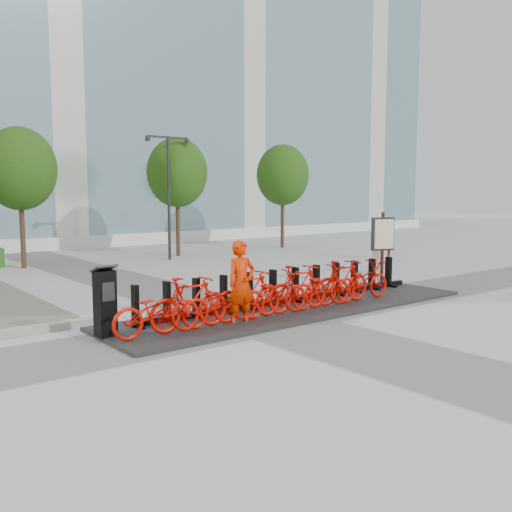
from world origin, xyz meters
TOP-DOWN VIEW (x-y plane):
  - ground at (0.00, 0.00)m, footprint 120.00×120.00m
  - glass_building at (14.00, 26.00)m, footprint 32.00×16.00m
  - tree_1 at (-1.50, 12.00)m, footprint 2.60×2.60m
  - tree_2 at (5.00, 12.00)m, footprint 2.60×2.60m
  - tree_3 at (11.00, 12.00)m, footprint 2.60×2.60m
  - streetlamp at (4.00, 11.00)m, footprint 2.00×0.20m
  - dock_pad at (1.30, 0.30)m, footprint 9.60×2.40m
  - dock_rail_posts at (1.36, 0.77)m, footprint 8.02×0.50m
  - bike_0 at (-2.60, -0.05)m, footprint 1.82×0.64m
  - bike_1 at (-1.88, -0.05)m, footprint 1.77×0.50m
  - bike_2 at (-1.16, -0.05)m, footprint 1.82×0.64m
  - bike_3 at (-0.44, -0.05)m, footprint 1.77×0.50m
  - bike_4 at (0.28, -0.05)m, footprint 1.82×0.64m
  - bike_5 at (1.00, -0.05)m, footprint 1.77×0.50m
  - bike_6 at (1.72, -0.05)m, footprint 1.82×0.64m
  - bike_7 at (2.44, -0.05)m, footprint 1.77×0.50m
  - bike_8 at (3.16, -0.05)m, footprint 1.82×0.64m
  - kiosk at (-3.38, 0.51)m, footprint 0.45×0.39m
  - worker_red at (-0.69, -0.14)m, footprint 0.67×0.46m
  - pedestrian at (11.13, 5.68)m, footprint 0.98×0.93m
  - construction_barrel at (7.53, 2.98)m, footprint 0.64×0.64m
  - map_sign at (5.74, 1.43)m, footprint 0.69×0.37m

SIDE VIEW (x-z plane):
  - ground at x=0.00m, z-range 0.00..0.00m
  - dock_pad at x=1.30m, z-range 0.00..0.08m
  - construction_barrel at x=7.53m, z-range 0.00..0.94m
  - dock_rail_posts at x=1.36m, z-range 0.08..0.93m
  - bike_0 at x=-2.60m, z-range 0.08..1.04m
  - bike_2 at x=-1.16m, z-range 0.08..1.04m
  - bike_4 at x=0.28m, z-range 0.08..1.04m
  - bike_6 at x=1.72m, z-range 0.08..1.04m
  - bike_8 at x=3.16m, z-range 0.08..1.04m
  - bike_1 at x=-1.88m, z-range 0.08..1.14m
  - bike_3 at x=-0.44m, z-range 0.08..1.14m
  - bike_5 at x=1.00m, z-range 0.08..1.14m
  - bike_7 at x=2.44m, z-range 0.08..1.14m
  - kiosk at x=-3.38m, z-range 0.05..1.42m
  - pedestrian at x=11.13m, z-range 0.00..1.60m
  - worker_red at x=-0.69m, z-range 0.00..1.78m
  - map_sign at x=5.74m, z-range 0.35..2.52m
  - streetlamp at x=4.00m, z-range 0.63..5.63m
  - tree_1 at x=-1.50m, z-range 1.04..6.14m
  - tree_2 at x=5.00m, z-range 1.04..6.14m
  - tree_3 at x=11.00m, z-range 1.04..6.14m
  - glass_building at x=14.00m, z-range 0.00..24.00m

